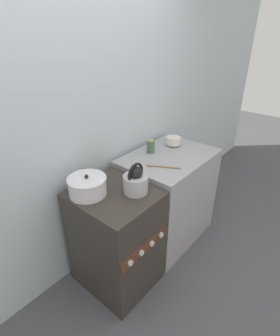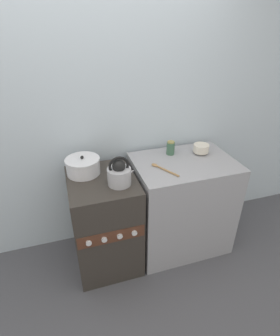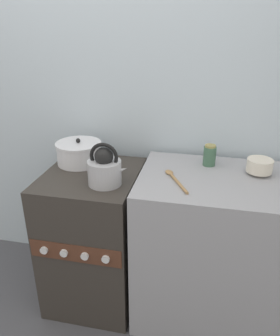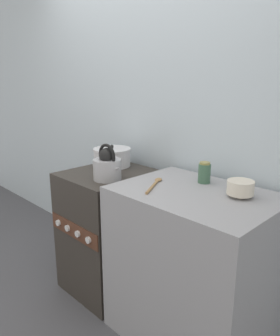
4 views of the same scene
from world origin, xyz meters
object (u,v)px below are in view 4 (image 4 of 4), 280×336
cooking_pot (112,157)px  stove (110,230)px  enamel_bowl (240,188)px  storage_jar (204,173)px  kettle (107,166)px

cooking_pot → stove: bearing=-48.0°
enamel_bowl → storage_jar: 0.29m
stove → kettle: bearing=-41.5°
cooking_pot → storage_jar: 0.81m
enamel_bowl → storage_jar: size_ratio=1.11×
kettle → cooking_pot: (-0.25, 0.25, -0.02)m
stove → cooking_pot: size_ratio=3.18×
stove → storage_jar: bearing=15.1°
kettle → storage_jar: kettle is taller
stove → enamel_bowl: (0.96, 0.11, 0.54)m
stove → cooking_pot: cooking_pot is taller
kettle → enamel_bowl: kettle is taller
stove → cooking_pot: 0.55m
kettle → storage_jar: bearing=28.1°
cooking_pot → storage_jar: storage_jar is taller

